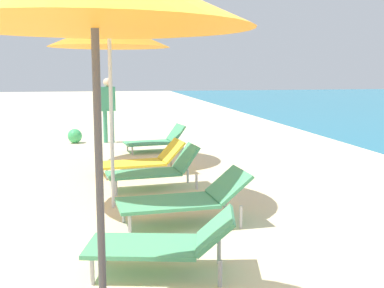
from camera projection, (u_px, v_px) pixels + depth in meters
lounger_nearest_shoreside at (164, 242)px, 4.38m from camera, size 1.45×0.89×0.59m
umbrella_second at (109, 9)px, 6.17m from camera, size 2.45×2.45×3.01m
lounger_second_shoreside at (156, 169)px, 7.55m from camera, size 1.48×0.73×0.68m
lounger_second_inland at (185, 198)px, 5.77m from camera, size 1.61×0.79×0.64m
umbrella_farthest at (109, 34)px, 9.33m from camera, size 2.37×2.37×2.87m
lounger_farthest_shoreside at (157, 140)px, 11.04m from camera, size 1.43×0.83×0.61m
lounger_farthest_inland at (143, 160)px, 8.65m from camera, size 1.58×0.84×0.59m
person_walking_mid at (108, 104)px, 12.29m from camera, size 0.37×0.24×1.66m
beach_ball at (75, 136)px, 12.30m from camera, size 0.37×0.37×0.37m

